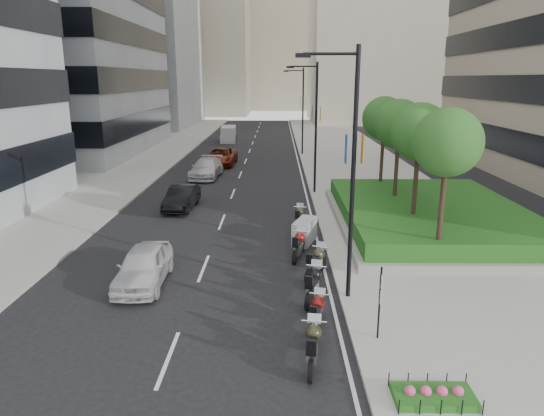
{
  "coord_description": "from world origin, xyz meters",
  "views": [
    {
      "loc": [
        1.69,
        -15.5,
        7.93
      ],
      "look_at": [
        1.43,
        6.61,
        2.0
      ],
      "focal_mm": 32.0,
      "sensor_mm": 36.0,
      "label": 1
    }
  ],
  "objects_px": {
    "motorcycle_0": "(313,346)",
    "motorcycle_5": "(305,231)",
    "motorcycle_2": "(313,284)",
    "delivery_van": "(228,135)",
    "motorcycle_1": "(317,313)",
    "motorcycle_6": "(299,218)",
    "motorcycle_4": "(299,245)",
    "lamp_post_1": "(314,122)",
    "car_a": "(144,266)",
    "motorcycle_3": "(316,262)",
    "parking_sign": "(380,299)",
    "car_c": "(206,168)",
    "car_d": "(221,157)",
    "lamp_post_0": "(349,164)",
    "car_b": "(182,197)",
    "lamp_post_2": "(301,107)"
  },
  "relations": [
    {
      "from": "motorcycle_1",
      "to": "car_a",
      "type": "xyz_separation_m",
      "value": [
        -6.59,
        3.49,
        0.2
      ]
    },
    {
      "from": "motorcycle_1",
      "to": "car_c",
      "type": "distance_m",
      "value": 25.98
    },
    {
      "from": "motorcycle_3",
      "to": "delivery_van",
      "type": "height_order",
      "value": "delivery_van"
    },
    {
      "from": "lamp_post_0",
      "to": "delivery_van",
      "type": "xyz_separation_m",
      "value": [
        -8.81,
        45.97,
        -4.15
      ]
    },
    {
      "from": "car_a",
      "to": "car_d",
      "type": "relative_size",
      "value": 0.78
    },
    {
      "from": "motorcycle_0",
      "to": "parking_sign",
      "type": "bearing_deg",
      "value": -51.94
    },
    {
      "from": "motorcycle_0",
      "to": "motorcycle_4",
      "type": "height_order",
      "value": "motorcycle_4"
    },
    {
      "from": "motorcycle_0",
      "to": "car_b",
      "type": "relative_size",
      "value": 0.51
    },
    {
      "from": "lamp_post_2",
      "to": "motorcycle_4",
      "type": "height_order",
      "value": "lamp_post_2"
    },
    {
      "from": "delivery_van",
      "to": "motorcycle_4",
      "type": "bearing_deg",
      "value": -83.26
    },
    {
      "from": "lamp_post_1",
      "to": "parking_sign",
      "type": "relative_size",
      "value": 3.6
    },
    {
      "from": "lamp_post_2",
      "to": "motorcycle_5",
      "type": "height_order",
      "value": "lamp_post_2"
    },
    {
      "from": "lamp_post_0",
      "to": "motorcycle_2",
      "type": "distance_m",
      "value": 4.59
    },
    {
      "from": "motorcycle_2",
      "to": "delivery_van",
      "type": "relative_size",
      "value": 0.47
    },
    {
      "from": "lamp_post_0",
      "to": "motorcycle_5",
      "type": "bearing_deg",
      "value": 99.81
    },
    {
      "from": "parking_sign",
      "to": "car_c",
      "type": "xyz_separation_m",
      "value": [
        -9.0,
        25.83,
        -0.68
      ]
    },
    {
      "from": "lamp_post_0",
      "to": "motorcycle_6",
      "type": "bearing_deg",
      "value": 98.19
    },
    {
      "from": "car_b",
      "to": "delivery_van",
      "type": "xyz_separation_m",
      "value": [
        -0.35,
        33.1,
        0.2
      ]
    },
    {
      "from": "lamp_post_1",
      "to": "motorcycle_2",
      "type": "xyz_separation_m",
      "value": [
        -1.13,
        -17.02,
        -4.45
      ]
    },
    {
      "from": "lamp_post_0",
      "to": "car_b",
      "type": "relative_size",
      "value": 2.07
    },
    {
      "from": "motorcycle_0",
      "to": "motorcycle_6",
      "type": "relative_size",
      "value": 1.04
    },
    {
      "from": "motorcycle_1",
      "to": "motorcycle_3",
      "type": "bearing_deg",
      "value": 10.46
    },
    {
      "from": "motorcycle_0",
      "to": "motorcycle_4",
      "type": "relative_size",
      "value": 1.01
    },
    {
      "from": "motorcycle_4",
      "to": "car_a",
      "type": "relative_size",
      "value": 0.5
    },
    {
      "from": "motorcycle_0",
      "to": "lamp_post_0",
      "type": "bearing_deg",
      "value": -11.02
    },
    {
      "from": "motorcycle_5",
      "to": "motorcycle_6",
      "type": "relative_size",
      "value": 0.98
    },
    {
      "from": "motorcycle_2",
      "to": "motorcycle_3",
      "type": "relative_size",
      "value": 1.07
    },
    {
      "from": "motorcycle_0",
      "to": "motorcycle_5",
      "type": "height_order",
      "value": "motorcycle_5"
    },
    {
      "from": "delivery_van",
      "to": "car_c",
      "type": "bearing_deg",
      "value": -92.09
    },
    {
      "from": "delivery_van",
      "to": "motorcycle_6",
      "type": "bearing_deg",
      "value": -81.76
    },
    {
      "from": "motorcycle_4",
      "to": "car_b",
      "type": "bearing_deg",
      "value": 53.9
    },
    {
      "from": "motorcycle_2",
      "to": "motorcycle_5",
      "type": "distance_m",
      "value": 6.42
    },
    {
      "from": "motorcycle_1",
      "to": "motorcycle_3",
      "type": "relative_size",
      "value": 0.96
    },
    {
      "from": "parking_sign",
      "to": "car_c",
      "type": "relative_size",
      "value": 0.47
    },
    {
      "from": "motorcycle_3",
      "to": "delivery_van",
      "type": "xyz_separation_m",
      "value": [
        -7.95,
        43.79,
        0.31
      ]
    },
    {
      "from": "lamp_post_0",
      "to": "car_c",
      "type": "height_order",
      "value": "lamp_post_0"
    },
    {
      "from": "lamp_post_1",
      "to": "delivery_van",
      "type": "distance_m",
      "value": 30.57
    },
    {
      "from": "motorcycle_1",
      "to": "motorcycle_5",
      "type": "relative_size",
      "value": 0.97
    },
    {
      "from": "car_b",
      "to": "car_d",
      "type": "bearing_deg",
      "value": 90.86
    },
    {
      "from": "lamp_post_2",
      "to": "car_b",
      "type": "distance_m",
      "value": 24.08
    },
    {
      "from": "motorcycle_2",
      "to": "car_c",
      "type": "relative_size",
      "value": 0.42
    },
    {
      "from": "motorcycle_1",
      "to": "car_b",
      "type": "relative_size",
      "value": 0.46
    },
    {
      "from": "motorcycle_2",
      "to": "car_c",
      "type": "distance_m",
      "value": 23.95
    },
    {
      "from": "lamp_post_1",
      "to": "delivery_van",
      "type": "bearing_deg",
      "value": 106.91
    },
    {
      "from": "lamp_post_0",
      "to": "delivery_van",
      "type": "relative_size",
      "value": 1.89
    },
    {
      "from": "parking_sign",
      "to": "motorcycle_3",
      "type": "xyz_separation_m",
      "value": [
        -1.51,
        5.19,
        -0.85
      ]
    },
    {
      "from": "motorcycle_2",
      "to": "car_b",
      "type": "height_order",
      "value": "car_b"
    },
    {
      "from": "motorcycle_1",
      "to": "motorcycle_6",
      "type": "xyz_separation_m",
      "value": [
        -0.12,
        11.09,
        0.03
      ]
    },
    {
      "from": "car_c",
      "to": "motorcycle_0",
      "type": "bearing_deg",
      "value": -72.04
    },
    {
      "from": "motorcycle_0",
      "to": "car_d",
      "type": "height_order",
      "value": "car_d"
    }
  ]
}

